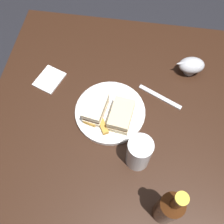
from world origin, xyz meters
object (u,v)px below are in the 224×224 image
object	(u,v)px
pint_glass	(139,154)
napkin	(49,79)
gravy_boat	(191,65)
cider_bottle	(169,208)
fork	(160,97)
sandwich_half_left	(96,108)
sandwich_half_right	(121,116)
plate	(110,112)

from	to	relation	value
pint_glass	napkin	world-z (taller)	pint_glass
gravy_boat	cider_bottle	bearing A→B (deg)	-7.36
napkin	fork	distance (m)	0.44
sandwich_half_left	pint_glass	distance (m)	0.23
sandwich_half_right	gravy_boat	distance (m)	0.36
sandwich_half_left	pint_glass	xyz separation A→B (m)	(0.15, 0.17, 0.02)
pint_glass	sandwich_half_left	bearing A→B (deg)	-132.22
plate	sandwich_half_right	size ratio (longest dim) A/B	2.09
sandwich_half_left	sandwich_half_right	world-z (taller)	sandwich_half_left
sandwich_half_right	napkin	size ratio (longest dim) A/B	1.12
sandwich_half_right	fork	distance (m)	0.19
gravy_boat	plate	bearing A→B (deg)	-50.74
napkin	sandwich_half_left	bearing A→B (deg)	59.63
plate	sandwich_half_right	bearing A→B (deg)	57.82
plate	pint_glass	size ratio (longest dim) A/B	1.82
napkin	sandwich_half_right	bearing A→B (deg)	65.46
cider_bottle	plate	bearing A→B (deg)	-146.28
plate	sandwich_half_left	size ratio (longest dim) A/B	2.11
sandwich_half_right	napkin	bearing A→B (deg)	-114.54
sandwich_half_left	cider_bottle	size ratio (longest dim) A/B	0.47
plate	gravy_boat	xyz separation A→B (m)	(-0.23, 0.29, 0.03)
cider_bottle	fork	bearing A→B (deg)	-175.16
sandwich_half_right	cider_bottle	world-z (taller)	cider_bottle
sandwich_half_right	pint_glass	bearing A→B (deg)	28.42
plate	pint_glass	bearing A→B (deg)	35.61
sandwich_half_left	gravy_boat	xyz separation A→B (m)	(-0.25, 0.34, -0.00)
sandwich_half_left	fork	bearing A→B (deg)	115.16
plate	sandwich_half_right	world-z (taller)	sandwich_half_right
sandwich_half_left	pint_glass	bearing A→B (deg)	47.78
sandwich_half_left	napkin	world-z (taller)	sandwich_half_left
plate	gravy_boat	distance (m)	0.37
cider_bottle	fork	size ratio (longest dim) A/B	1.44
pint_glass	napkin	size ratio (longest dim) A/B	1.29
gravy_boat	fork	xyz separation A→B (m)	(0.14, -0.11, -0.04)
plate	sandwich_half_left	world-z (taller)	sandwich_half_left
plate	fork	distance (m)	0.20
plate	fork	bearing A→B (deg)	118.06
pint_glass	sandwich_half_right	bearing A→B (deg)	-151.58
sandwich_half_left	fork	distance (m)	0.26
plate	cider_bottle	xyz separation A→B (m)	(0.32, 0.21, 0.09)
napkin	gravy_boat	bearing A→B (deg)	102.55
plate	sandwich_half_left	distance (m)	0.06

